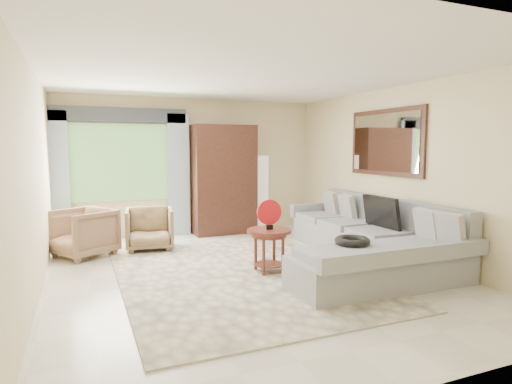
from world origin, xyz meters
name	(u,v)px	position (x,y,z in m)	size (l,w,h in m)	color
ground	(249,274)	(0.00, 0.00, 0.00)	(6.00, 6.00, 0.00)	silver
area_rug	(240,275)	(-0.14, -0.05, 0.01)	(3.00, 4.00, 0.02)	beige
sectional_sofa	(368,244)	(1.78, -0.18, 0.28)	(2.30, 3.46, 0.90)	gray
tv_screen	(381,213)	(2.05, -0.12, 0.72)	(0.06, 0.74, 0.48)	black
garden_hose	(352,241)	(1.00, -0.90, 0.55)	(0.43, 0.43, 0.09)	black
coffee_table	(269,250)	(0.27, -0.06, 0.31)	(0.59, 0.59, 0.59)	#491B13
red_disc	(269,212)	(0.27, -0.06, 0.82)	(0.34, 0.34, 0.03)	red
armchair_left	(83,233)	(-2.02, 1.80, 0.37)	(0.79, 0.82, 0.74)	#91694F
armchair_right	(150,229)	(-1.01, 1.88, 0.35)	(0.74, 0.76, 0.69)	olive
potted_plant	(66,233)	(-2.28, 2.51, 0.25)	(0.45, 0.39, 0.50)	#999999
armoire	(224,180)	(0.55, 2.72, 1.05)	(1.20, 0.55, 2.10)	black
floor_lamp	(261,193)	(1.35, 2.78, 0.75)	(0.24, 0.24, 1.50)	silver
window	(120,162)	(-1.35, 2.97, 1.40)	(1.80, 0.04, 1.40)	#669E59
curtain_left	(57,178)	(-2.40, 2.88, 1.15)	(0.40, 0.08, 2.30)	#9EB7CC
curtain_right	(179,175)	(-0.30, 2.88, 1.15)	(0.40, 0.08, 2.30)	#9EB7CC
valance	(119,115)	(-1.35, 2.90, 2.25)	(2.40, 0.12, 0.26)	#1E232D
wall_mirror	(385,142)	(2.46, 0.35, 1.75)	(0.05, 1.70, 1.05)	black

